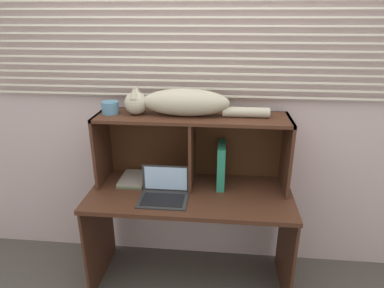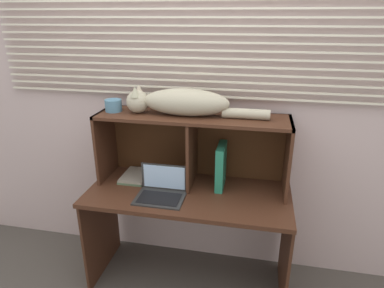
{
  "view_description": "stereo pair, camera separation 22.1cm",
  "coord_description": "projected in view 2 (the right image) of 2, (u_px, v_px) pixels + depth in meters",
  "views": [
    {
      "loc": [
        0.21,
        -1.78,
        1.88
      ],
      "look_at": [
        0.0,
        0.33,
        1.05
      ],
      "focal_mm": 31.21,
      "sensor_mm": 36.0,
      "label": 1
    },
    {
      "loc": [
        0.42,
        -1.75,
        1.88
      ],
      "look_at": [
        0.0,
        0.33,
        1.05
      ],
      "focal_mm": 31.21,
      "sensor_mm": 36.0,
      "label": 2
    }
  ],
  "objects": [
    {
      "name": "hutch_shelf_unit",
      "position": [
        193.0,
        137.0,
        2.3
      ],
      "size": [
        1.3,
        0.33,
        0.5
      ],
      "color": "#452618",
      "rests_on": "desk"
    },
    {
      "name": "small_basket",
      "position": [
        113.0,
        105.0,
        2.3
      ],
      "size": [
        0.11,
        0.11,
        0.08
      ],
      "primitive_type": "cylinder",
      "color": "teal",
      "rests_on": "hutch_shelf_unit"
    },
    {
      "name": "laptop",
      "position": [
        161.0,
        191.0,
        2.21
      ],
      "size": [
        0.32,
        0.24,
        0.2
      ],
      "color": "#2C2C2C",
      "rests_on": "desk"
    },
    {
      "name": "book_stack",
      "position": [
        136.0,
        176.0,
        2.46
      ],
      "size": [
        0.19,
        0.26,
        0.03
      ],
      "color": "#51684D",
      "rests_on": "desk"
    },
    {
      "name": "binder_upright",
      "position": [
        221.0,
        166.0,
        2.29
      ],
      "size": [
        0.05,
        0.23,
        0.31
      ],
      "primitive_type": "cube",
      "color": "#267F61",
      "rests_on": "desk"
    },
    {
      "name": "cat",
      "position": [
        181.0,
        102.0,
        2.19
      ],
      "size": [
        0.95,
        0.19,
        0.19
      ],
      "color": "#B1AB93",
      "rests_on": "hutch_shelf_unit"
    },
    {
      "name": "back_panel_with_blinds",
      "position": [
        198.0,
        106.0,
        2.4
      ],
      "size": [
        4.4,
        0.08,
        2.5
      ],
      "color": "beige",
      "rests_on": "ground"
    },
    {
      "name": "desk",
      "position": [
        188.0,
        211.0,
        2.33
      ],
      "size": [
        1.38,
        0.61,
        0.75
      ],
      "color": "#452618",
      "rests_on": "ground"
    }
  ]
}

